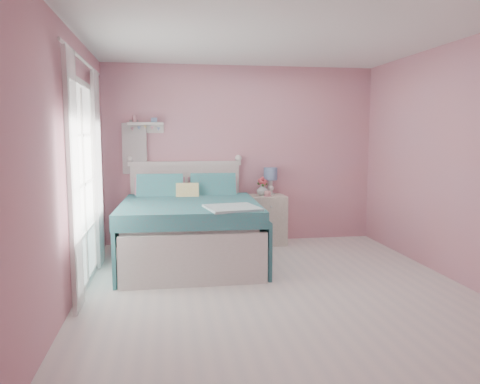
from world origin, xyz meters
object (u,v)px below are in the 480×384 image
object	(u,v)px
table_lamp	(271,176)
vase	(262,190)
teacup	(268,194)
bed	(189,229)
nightstand	(268,219)

from	to	relation	value
table_lamp	vase	distance (m)	0.26
vase	teacup	xyz separation A→B (m)	(0.05, -0.12, -0.05)
bed	teacup	xyz separation A→B (m)	(1.16, 0.68, 0.35)
nightstand	teacup	distance (m)	0.41
bed	nightstand	xyz separation A→B (m)	(1.18, 0.79, -0.05)
bed	teacup	size ratio (longest dim) A/B	21.12
nightstand	vase	xyz separation A→B (m)	(-0.08, 0.01, 0.44)
vase	nightstand	bearing A→B (deg)	-5.39
vase	teacup	bearing A→B (deg)	-66.60
nightstand	teacup	xyz separation A→B (m)	(-0.03, -0.11, 0.40)
nightstand	table_lamp	world-z (taller)	table_lamp
bed	vase	size ratio (longest dim) A/B	12.17
bed	table_lamp	xyz separation A→B (m)	(1.25, 0.89, 0.58)
table_lamp	teacup	distance (m)	0.33
bed	nightstand	distance (m)	1.42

